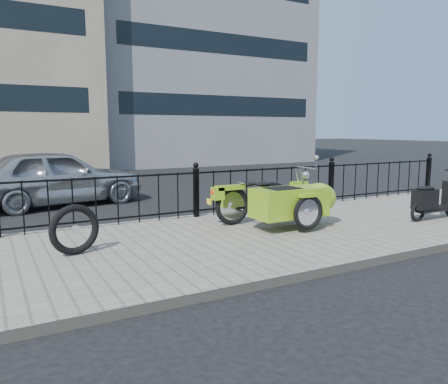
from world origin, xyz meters
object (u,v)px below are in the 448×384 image
motorcycle_sidecar (292,200)px  scooter (433,201)px  spare_tire (74,230)px  sedan_car (56,177)px

motorcycle_sidecar → scooter: motorcycle_sidecar is taller
spare_tire → sedan_car: (0.46, 5.00, 0.22)m
spare_tire → sedan_car: sedan_car is taller
motorcycle_sidecar → spare_tire: (-3.72, 0.00, -0.12)m
motorcycle_sidecar → sedan_car: 5.97m
motorcycle_sidecar → spare_tire: size_ratio=3.23×
spare_tire → sedan_car: bearing=84.7°
scooter → spare_tire: size_ratio=1.96×
scooter → sedan_car: sedan_car is taller
spare_tire → motorcycle_sidecar: bearing=-0.1°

